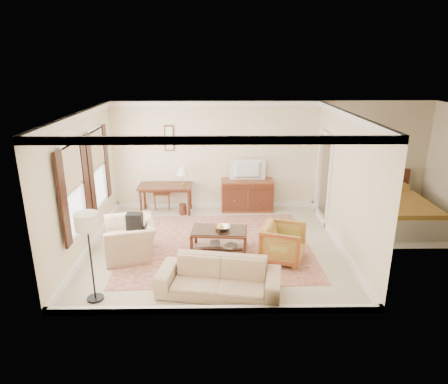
{
  "coord_description": "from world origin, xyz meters",
  "views": [
    {
      "loc": [
        0.08,
        -7.98,
        3.9
      ],
      "look_at": [
        0.2,
        0.3,
        1.15
      ],
      "focal_mm": 32.0,
      "sensor_mm": 36.0,
      "label": 1
    }
  ],
  "objects_px": {
    "writing_desk": "(166,189)",
    "sideboard": "(247,195)",
    "striped_armchair": "(283,241)",
    "club_armchair": "(130,233)",
    "sofa": "(219,272)",
    "coffee_table": "(219,234)",
    "tv": "(248,164)"
  },
  "relations": [
    {
      "from": "striped_armchair",
      "to": "sofa",
      "type": "bearing_deg",
      "value": 152.33
    },
    {
      "from": "sideboard",
      "to": "club_armchair",
      "type": "height_order",
      "value": "club_armchair"
    },
    {
      "from": "club_armchair",
      "to": "coffee_table",
      "type": "bearing_deg",
      "value": 80.89
    },
    {
      "from": "writing_desk",
      "to": "coffee_table",
      "type": "bearing_deg",
      "value": -58.27
    },
    {
      "from": "sideboard",
      "to": "coffee_table",
      "type": "distance_m",
      "value": 2.55
    },
    {
      "from": "club_armchair",
      "to": "sofa",
      "type": "height_order",
      "value": "club_armchair"
    },
    {
      "from": "writing_desk",
      "to": "sideboard",
      "type": "xyz_separation_m",
      "value": [
        2.17,
        0.16,
        -0.23
      ]
    },
    {
      "from": "writing_desk",
      "to": "tv",
      "type": "xyz_separation_m",
      "value": [
        2.17,
        0.14,
        0.65
      ]
    },
    {
      "from": "club_armchair",
      "to": "sofa",
      "type": "xyz_separation_m",
      "value": [
        1.84,
        -1.48,
        -0.09
      ]
    },
    {
      "from": "sideboard",
      "to": "striped_armchair",
      "type": "height_order",
      "value": "sideboard"
    },
    {
      "from": "tv",
      "to": "striped_armchair",
      "type": "xyz_separation_m",
      "value": [
        0.53,
        -2.87,
        -0.89
      ]
    },
    {
      "from": "coffee_table",
      "to": "club_armchair",
      "type": "distance_m",
      "value": 1.86
    },
    {
      "from": "coffee_table",
      "to": "club_armchair",
      "type": "xyz_separation_m",
      "value": [
        -1.85,
        -0.18,
        0.13
      ]
    },
    {
      "from": "tv",
      "to": "writing_desk",
      "type": "bearing_deg",
      "value": 3.59
    },
    {
      "from": "writing_desk",
      "to": "sideboard",
      "type": "relative_size",
      "value": 1.02
    },
    {
      "from": "coffee_table",
      "to": "striped_armchair",
      "type": "xyz_separation_m",
      "value": [
        1.29,
        -0.45,
        0.04
      ]
    },
    {
      "from": "writing_desk",
      "to": "striped_armchair",
      "type": "height_order",
      "value": "striped_armchair"
    },
    {
      "from": "coffee_table",
      "to": "striped_armchair",
      "type": "bearing_deg",
      "value": -19.22
    },
    {
      "from": "writing_desk",
      "to": "sofa",
      "type": "height_order",
      "value": "sofa"
    },
    {
      "from": "striped_armchair",
      "to": "club_armchair",
      "type": "bearing_deg",
      "value": 104.4
    },
    {
      "from": "writing_desk",
      "to": "sofa",
      "type": "xyz_separation_m",
      "value": [
        1.4,
        -3.94,
        -0.24
      ]
    },
    {
      "from": "striped_armchair",
      "to": "sofa",
      "type": "xyz_separation_m",
      "value": [
        -1.3,
        -1.21,
        -0.01
      ]
    },
    {
      "from": "writing_desk",
      "to": "coffee_table",
      "type": "height_order",
      "value": "writing_desk"
    },
    {
      "from": "writing_desk",
      "to": "sofa",
      "type": "bearing_deg",
      "value": -70.42
    },
    {
      "from": "sideboard",
      "to": "sofa",
      "type": "distance_m",
      "value": 4.16
    },
    {
      "from": "tv",
      "to": "club_armchair",
      "type": "distance_m",
      "value": 3.77
    },
    {
      "from": "club_armchair",
      "to": "sofa",
      "type": "relative_size",
      "value": 0.55
    },
    {
      "from": "writing_desk",
      "to": "coffee_table",
      "type": "distance_m",
      "value": 2.7
    },
    {
      "from": "tv",
      "to": "club_armchair",
      "type": "bearing_deg",
      "value": 44.84
    },
    {
      "from": "coffee_table",
      "to": "sofa",
      "type": "height_order",
      "value": "sofa"
    },
    {
      "from": "coffee_table",
      "to": "striped_armchair",
      "type": "height_order",
      "value": "striped_armchair"
    },
    {
      "from": "club_armchair",
      "to": "sideboard",
      "type": "bearing_deg",
      "value": 120.47
    }
  ]
}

